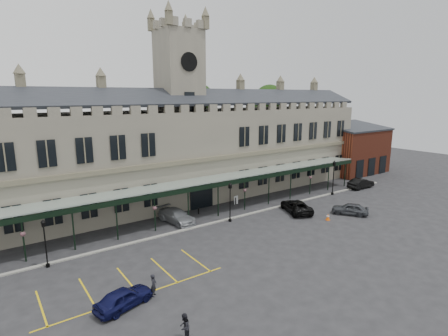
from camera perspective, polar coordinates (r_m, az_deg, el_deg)
ground at (r=36.36m, az=5.57°, el=-10.90°), size 140.00×140.00×0.00m
station_building at (r=47.33m, az=-6.95°, el=2.56°), size 60.00×10.36×17.30m
clock_tower at (r=46.81m, az=-7.20°, el=10.62°), size 5.60×5.60×24.80m
canopy at (r=41.15m, az=-1.18°, el=-4.57°), size 50.00×4.10×4.30m
brick_annex at (r=68.60m, az=20.27°, el=2.82°), size 12.40×8.36×9.23m
kerb at (r=40.36m, az=0.41°, el=-8.40°), size 60.00×0.40×0.12m
parking_markings at (r=28.74m, az=-15.04°, el=-17.78°), size 16.00×6.00×0.01m
tree_behind_mid at (r=58.60m, az=-4.42°, el=10.61°), size 6.00×6.00×16.00m
tree_behind_right at (r=68.21m, az=7.40°, el=10.71°), size 6.00×6.00×16.00m
lamp_post_left at (r=32.58m, az=-27.21°, el=-10.27°), size 0.40×0.40×4.18m
lamp_post_mid at (r=39.07m, az=1.00°, el=-5.00°), size 0.43×0.43×4.56m
lamp_post_right at (r=51.92m, az=17.46°, el=-1.01°), size 0.48×0.48×5.02m
traffic_cone at (r=41.94m, az=16.61°, el=-7.69°), size 0.46×0.46×0.73m
sign_board at (r=45.85m, az=1.98°, el=-5.26°), size 0.66×0.13×1.14m
bollard_left at (r=42.26m, az=-4.18°, el=-6.98°), size 0.15×0.15×0.83m
bollard_right at (r=45.79m, az=1.88°, el=-5.39°), size 0.17×0.17×0.94m
car_left_a at (r=25.84m, az=-16.06°, el=-19.70°), size 4.33×2.66×1.38m
car_taxi at (r=39.76m, az=-7.73°, el=-7.77°), size 2.98×5.48×1.51m
car_van at (r=43.67m, az=11.69°, el=-6.13°), size 4.29×5.85×1.48m
car_right_a at (r=44.55m, az=19.88°, el=-6.29°), size 3.71×4.37×1.41m
car_right_b at (r=57.50m, az=21.45°, el=-2.33°), size 4.72×1.71×1.55m
person_a at (r=26.52m, az=-11.42°, el=-18.23°), size 0.70×0.71×1.65m
person_b at (r=22.43m, az=-6.49°, el=-24.32°), size 0.98×0.97×1.60m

